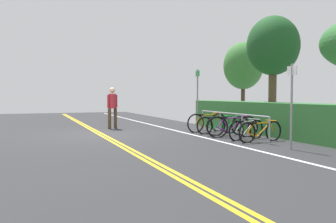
# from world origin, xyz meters

# --- Properties ---
(ground_plane) EXTENTS (33.34, 10.58, 0.05)m
(ground_plane) POSITION_xyz_m (0.00, 0.00, -0.03)
(ground_plane) COLOR #2B2B2D
(centre_line_yellow_inner) EXTENTS (30.01, 0.10, 0.00)m
(centre_line_yellow_inner) POSITION_xyz_m (0.00, -0.08, 0.00)
(centre_line_yellow_inner) COLOR gold
(centre_line_yellow_inner) RESTS_ON ground_plane
(centre_line_yellow_outer) EXTENTS (30.01, 0.10, 0.00)m
(centre_line_yellow_outer) POSITION_xyz_m (0.00, 0.08, 0.00)
(centre_line_yellow_outer) COLOR gold
(centre_line_yellow_outer) RESTS_ON ground_plane
(bike_lane_stripe_white) EXTENTS (30.01, 0.12, 0.00)m
(bike_lane_stripe_white) POSITION_xyz_m (0.00, 3.09, 0.00)
(bike_lane_stripe_white) COLOR white
(bike_lane_stripe_white) RESTS_ON ground_plane
(bike_rack) EXTENTS (4.41, 0.05, 0.83)m
(bike_rack) POSITION_xyz_m (2.35, 4.12, 0.61)
(bike_rack) COLOR #9EA0A5
(bike_rack) RESTS_ON ground_plane
(bicycle_0) EXTENTS (0.46, 1.84, 0.78)m
(bicycle_0) POSITION_xyz_m (0.68, 4.07, 0.37)
(bicycle_0) COLOR black
(bicycle_0) RESTS_ON ground_plane
(bicycle_1) EXTENTS (0.46, 1.76, 0.70)m
(bicycle_1) POSITION_xyz_m (1.40, 4.13, 0.33)
(bicycle_1) COLOR black
(bicycle_1) RESTS_ON ground_plane
(bicycle_2) EXTENTS (0.46, 1.71, 0.76)m
(bicycle_2) POSITION_xyz_m (2.06, 4.20, 0.35)
(bicycle_2) COLOR black
(bicycle_2) RESTS_ON ground_plane
(bicycle_3) EXTENTS (0.54, 1.81, 0.78)m
(bicycle_3) POSITION_xyz_m (2.64, 4.03, 0.37)
(bicycle_3) COLOR black
(bicycle_3) RESTS_ON ground_plane
(bicycle_4) EXTENTS (0.58, 1.61, 0.70)m
(bicycle_4) POSITION_xyz_m (3.34, 4.12, 0.32)
(bicycle_4) COLOR black
(bicycle_4) RESTS_ON ground_plane
(bicycle_5) EXTENTS (0.46, 1.75, 0.69)m
(bicycle_5) POSITION_xyz_m (3.96, 4.22, 0.32)
(bicycle_5) COLOR black
(bicycle_5) RESTS_ON ground_plane
(pedestrian) EXTENTS (0.32, 0.47, 1.77)m
(pedestrian) POSITION_xyz_m (-1.90, 0.87, 1.03)
(pedestrian) COLOR #4C3826
(pedestrian) RESTS_ON ground_plane
(sign_post_near) EXTENTS (0.36, 0.06, 2.53)m
(sign_post_near) POSITION_xyz_m (-0.35, 4.15, 1.50)
(sign_post_near) COLOR gray
(sign_post_near) RESTS_ON ground_plane
(sign_post_far) EXTENTS (0.36, 0.06, 2.28)m
(sign_post_far) POSITION_xyz_m (5.58, 4.03, 1.37)
(sign_post_far) COLOR gray
(sign_post_far) RESTS_ON ground_plane
(hedge_backdrop) EXTENTS (13.36, 1.15, 1.18)m
(hedge_backdrop) POSITION_xyz_m (3.85, 5.84, 0.59)
(hedge_backdrop) COLOR #2D6B30
(hedge_backdrop) RESTS_ON ground_plane
(tree_near_left) EXTENTS (2.02, 2.02, 4.16)m
(tree_near_left) POSITION_xyz_m (-2.60, 7.85, 2.94)
(tree_near_left) COLOR #473323
(tree_near_left) RESTS_ON ground_plane
(tree_mid) EXTENTS (2.12, 2.12, 4.65)m
(tree_mid) POSITION_xyz_m (1.14, 6.82, 3.40)
(tree_mid) COLOR brown
(tree_mid) RESTS_ON ground_plane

